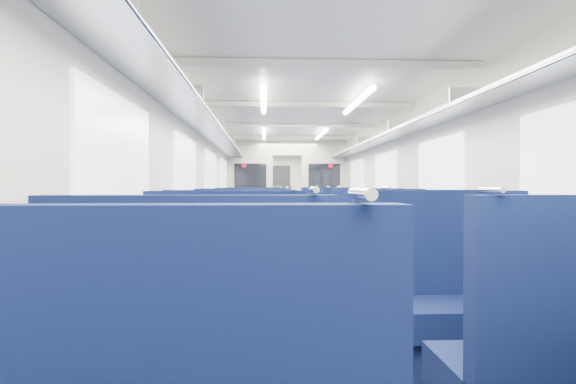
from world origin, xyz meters
TOP-DOWN VIEW (x-y plane):
  - floor at (0.00, 0.00)m, footprint 2.80×18.00m
  - ceiling at (0.00, 0.00)m, footprint 2.80×18.00m
  - wall_left at (-1.40, 0.00)m, footprint 0.02×18.00m
  - dado_left at (-1.39, 0.00)m, footprint 0.03×17.90m
  - wall_right at (1.40, 0.00)m, footprint 0.02×18.00m
  - dado_right at (1.39, 0.00)m, footprint 0.03×17.90m
  - wall_far at (0.00, 9.00)m, footprint 2.80×0.02m
  - luggage_rack_left at (-1.21, 0.00)m, footprint 0.36×17.40m
  - luggage_rack_right at (1.21, 0.00)m, footprint 0.36×17.40m
  - windows at (0.00, -0.46)m, footprint 2.78×15.60m
  - ceiling_fittings at (0.00, -0.26)m, footprint 2.70×16.06m
  - end_door at (0.00, 8.94)m, footprint 0.75×0.06m
  - bulkhead at (-0.00, 3.13)m, footprint 2.80×0.10m
  - seat_6 at (-0.83, -4.82)m, footprint 1.14×0.63m
  - seat_7 at (0.83, -4.77)m, footprint 1.14×0.63m
  - seat_8 at (-0.83, -3.74)m, footprint 1.14×0.63m
  - seat_9 at (0.83, -3.63)m, footprint 1.14×0.63m
  - seat_10 at (-0.83, -2.52)m, footprint 1.14×0.63m
  - seat_11 at (0.83, -2.61)m, footprint 1.14×0.63m
  - seat_12 at (-0.83, -1.39)m, footprint 1.14×0.63m
  - seat_13 at (0.83, -1.36)m, footprint 1.14×0.63m
  - seat_14 at (-0.83, -0.19)m, footprint 1.14×0.63m
  - seat_15 at (0.83, -0.23)m, footprint 1.14×0.63m
  - seat_16 at (-0.83, 1.02)m, footprint 1.14×0.63m
  - seat_17 at (0.83, 0.97)m, footprint 1.14×0.63m
  - seat_18 at (-0.83, 2.02)m, footprint 1.14×0.63m
  - seat_19 at (0.83, 2.00)m, footprint 1.14×0.63m

SIDE VIEW (x-z plane):
  - floor at x=0.00m, z-range -0.01..0.01m
  - dado_left at x=-1.39m, z-range 0.00..0.70m
  - dado_right at x=1.39m, z-range 0.00..0.70m
  - seat_6 at x=-0.83m, z-range -0.24..1.03m
  - seat_7 at x=0.83m, z-range -0.24..1.03m
  - seat_8 at x=-0.83m, z-range -0.24..1.03m
  - seat_9 at x=0.83m, z-range -0.24..1.03m
  - seat_10 at x=-0.83m, z-range -0.24..1.03m
  - seat_11 at x=0.83m, z-range -0.24..1.03m
  - seat_12 at x=-0.83m, z-range -0.24..1.03m
  - seat_13 at x=0.83m, z-range -0.24..1.03m
  - seat_14 at x=-0.83m, z-range -0.24..1.03m
  - seat_15 at x=0.83m, z-range -0.24..1.03m
  - seat_16 at x=-0.83m, z-range -0.24..1.03m
  - seat_17 at x=0.83m, z-range -0.24..1.03m
  - seat_18 at x=-0.83m, z-range -0.24..1.03m
  - seat_19 at x=0.83m, z-range -0.24..1.03m
  - end_door at x=0.00m, z-range 0.00..2.00m
  - wall_left at x=-1.40m, z-range 0.00..2.35m
  - wall_right at x=1.40m, z-range 0.00..2.35m
  - wall_far at x=0.00m, z-range 0.00..2.35m
  - bulkhead at x=0.00m, z-range 0.06..2.41m
  - windows at x=0.00m, z-range 1.04..1.79m
  - luggage_rack_left at x=-1.21m, z-range 1.88..2.06m
  - luggage_rack_right at x=1.21m, z-range 1.88..2.06m
  - ceiling_fittings at x=0.00m, z-range 2.23..2.35m
  - ceiling at x=0.00m, z-range 2.35..2.35m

